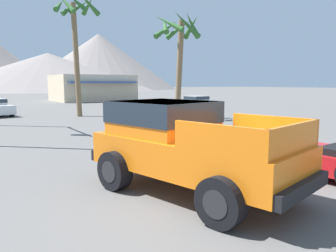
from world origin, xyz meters
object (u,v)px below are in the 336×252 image
palm_tree_tall (76,27)px  palm_tree_short (179,40)px  red_convertible_car (312,156)px  orange_pickup_truck (183,141)px  parked_car_silver (196,102)px

palm_tree_tall → palm_tree_short: (4.86, -5.29, -1.12)m
palm_tree_short → red_convertible_car: bearing=-109.2°
orange_pickup_truck → red_convertible_car: 3.80m
red_convertible_car → palm_tree_tall: palm_tree_tall is taller
orange_pickup_truck → parked_car_silver: orange_pickup_truck is taller
parked_car_silver → palm_tree_short: palm_tree_short is taller
orange_pickup_truck → palm_tree_tall: 18.03m
orange_pickup_truck → palm_tree_short: size_ratio=0.76×
orange_pickup_truck → red_convertible_car: size_ratio=1.09×
red_convertible_car → palm_tree_short: palm_tree_short is taller
parked_car_silver → palm_tree_short: size_ratio=0.64×
palm_tree_tall → palm_tree_short: bearing=-47.4°
orange_pickup_truck → red_convertible_car: orange_pickup_truck is taller
parked_car_silver → palm_tree_tall: palm_tree_tall is taller
parked_car_silver → palm_tree_tall: size_ratio=0.51×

